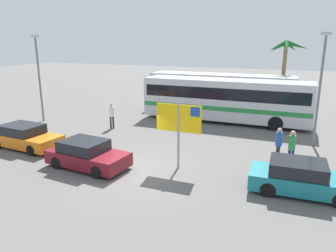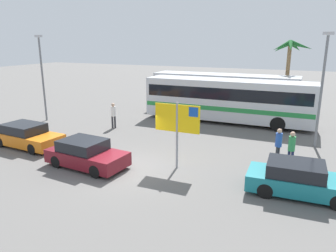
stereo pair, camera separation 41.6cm
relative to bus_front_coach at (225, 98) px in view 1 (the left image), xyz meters
name	(u,v)px [view 1 (the left image)]	position (x,y,z in m)	size (l,w,h in m)	color
ground	(125,169)	(-2.19, -11.00, -1.78)	(120.00, 120.00, 0.00)	#605E5B
bus_front_coach	(225,98)	(0.00, 0.00, 0.00)	(12.22, 2.55, 3.17)	silver
bus_rear_coach	(220,90)	(-1.24, 3.67, 0.00)	(12.22, 2.55, 3.17)	silver
ferry_sign	(180,121)	(0.11, -9.85, 0.54)	(2.20, 0.11, 3.20)	gray
car_orange	(25,137)	(-9.05, -10.40, -1.15)	(4.36, 2.06, 1.32)	orange
car_teal	(302,178)	(5.53, -10.42, -1.15)	(4.17, 1.92, 1.32)	#19757F
car_maroon	(87,155)	(-4.00, -11.47, -1.15)	(4.08, 2.15, 1.32)	maroon
pedestrian_by_bus	(112,114)	(-6.74, -4.97, -0.73)	(0.32, 0.32, 1.78)	#2D2D33
pedestrian_crossing_lot	(292,146)	(5.02, -7.67, -0.70)	(0.32, 0.32, 1.82)	#1E2347
pedestrian_near_sign	(279,142)	(4.39, -7.23, -0.73)	(0.32, 0.32, 1.78)	#2D2D33
lamp_post_left_side	(39,75)	(-12.74, -5.15, 1.70)	(0.56, 0.20, 6.33)	slate
lamp_post_right_side	(320,86)	(6.11, -3.70, 1.72)	(0.56, 0.20, 6.37)	slate
palm_tree_seaside	(285,54)	(3.64, 5.97, 3.03)	(3.29, 3.45, 6.00)	brown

